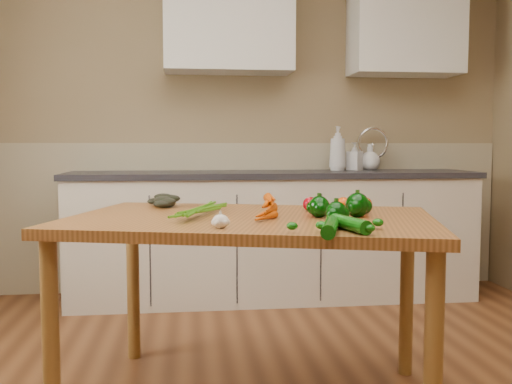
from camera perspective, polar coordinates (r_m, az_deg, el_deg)
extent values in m
cube|color=#947E59|center=(4.31, -1.58, 7.57)|extent=(4.00, 0.02, 2.60)
cube|color=tan|center=(4.31, -1.53, -2.42)|extent=(3.98, 0.03, 1.10)
cube|color=beige|center=(4.06, 1.68, -4.57)|extent=(2.80, 0.60, 0.86)
cube|color=#2D2C32|center=(4.01, 1.70, 1.78)|extent=(2.84, 0.64, 0.04)
cube|color=#99999E|center=(4.20, 12.33, 1.26)|extent=(0.55, 0.42, 0.10)
cylinder|color=silver|center=(4.37, 11.60, 3.76)|extent=(0.02, 0.02, 0.24)
cube|color=silver|center=(4.20, -2.77, 16.61)|extent=(0.90, 0.35, 0.70)
cube|color=silver|center=(4.48, 14.74, 15.70)|extent=(0.80, 0.35, 0.70)
cube|color=#975C2C|center=(2.35, -0.49, -2.96)|extent=(1.68, 1.31, 0.04)
cylinder|color=brown|center=(2.28, -19.84, -13.74)|extent=(0.06, 0.06, 0.75)
cylinder|color=brown|center=(2.04, 17.31, -15.86)|extent=(0.06, 0.06, 0.75)
cylinder|color=brown|center=(2.99, -12.19, -9.11)|extent=(0.06, 0.06, 0.75)
cylinder|color=brown|center=(2.82, 14.83, -10.03)|extent=(0.06, 0.06, 0.75)
imported|color=silver|center=(4.21, 8.17, 4.34)|extent=(0.17, 0.17, 0.32)
imported|color=silver|center=(4.28, 9.84, 3.54)|extent=(0.13, 0.13, 0.21)
imported|color=silver|center=(4.34, 11.34, 3.43)|extent=(0.17, 0.17, 0.19)
ellipsoid|color=silver|center=(2.01, -3.56, -2.94)|extent=(0.06, 0.06, 0.05)
sphere|color=black|center=(2.33, 6.34, -1.48)|extent=(0.09, 0.09, 0.09)
sphere|color=black|center=(2.36, 10.10, -1.29)|extent=(0.10, 0.10, 0.10)
sphere|color=black|center=(2.16, 8.02, -2.03)|extent=(0.08, 0.08, 0.08)
ellipsoid|color=#96020D|center=(2.53, 5.48, -1.23)|extent=(0.07, 0.07, 0.06)
ellipsoid|color=#D54105|center=(2.56, 8.73, -1.21)|extent=(0.07, 0.07, 0.06)
ellipsoid|color=#D54105|center=(2.48, 10.65, -1.30)|extent=(0.08, 0.08, 0.07)
cylinder|color=#084707|center=(1.97, 9.40, -3.16)|extent=(0.10, 0.22, 0.05)
cylinder|color=#084707|center=(1.89, 7.44, -3.49)|extent=(0.12, 0.26, 0.05)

